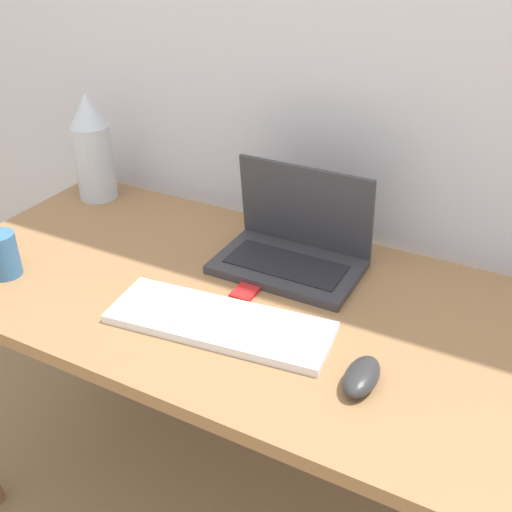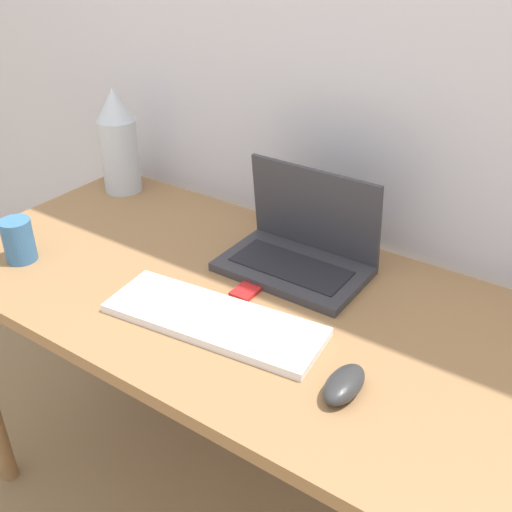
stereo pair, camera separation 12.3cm
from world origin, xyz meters
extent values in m
cube|color=silver|center=(0.00, 0.75, 1.25)|extent=(6.00, 0.05, 2.50)
cube|color=olive|center=(0.00, 0.34, 0.74)|extent=(1.42, 0.69, 0.03)
cylinder|color=olive|center=(-0.66, 0.63, 0.36)|extent=(0.05, 0.05, 0.73)
cube|color=#333338|center=(0.05, 0.48, 0.77)|extent=(0.33, 0.21, 0.02)
cube|color=black|center=(0.05, 0.47, 0.78)|extent=(0.27, 0.11, 0.00)
cube|color=#333338|center=(0.05, 0.56, 0.88)|extent=(0.33, 0.03, 0.21)
cube|color=black|center=(0.05, 0.57, 0.88)|extent=(0.29, 0.02, 0.18)
cube|color=white|center=(0.02, 0.22, 0.77)|extent=(0.46, 0.20, 0.02)
cube|color=silver|center=(0.02, 0.22, 0.78)|extent=(0.43, 0.17, 0.00)
ellipsoid|color=#2D2D2D|center=(0.33, 0.19, 0.78)|extent=(0.06, 0.11, 0.04)
cylinder|color=silver|center=(-0.59, 0.58, 0.86)|extent=(0.11, 0.11, 0.21)
cone|color=silver|center=(-0.59, 0.58, 1.01)|extent=(0.10, 0.10, 0.09)
cube|color=red|center=(0.01, 0.34, 0.76)|extent=(0.05, 0.06, 0.01)
cylinder|color=teal|center=(-0.50, 0.16, 0.81)|extent=(0.07, 0.07, 0.10)
camera|label=1|loc=(0.53, -0.59, 1.49)|focal=42.00mm
camera|label=2|loc=(0.64, -0.52, 1.49)|focal=42.00mm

